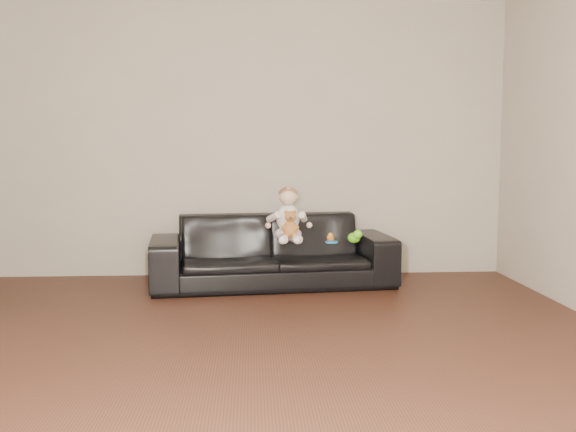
{
  "coord_description": "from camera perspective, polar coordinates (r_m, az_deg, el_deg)",
  "views": [
    {
      "loc": [
        0.09,
        -3.37,
        1.2
      ],
      "look_at": [
        0.4,
        2.15,
        0.63
      ],
      "focal_mm": 40.0,
      "sensor_mm": 36.0,
      "label": 1
    }
  ],
  "objects": [
    {
      "name": "sofa",
      "position": [
        5.69,
        -1.43,
        -3.08
      ],
      "size": [
        2.19,
        1.05,
        0.62
      ],
      "primitive_type": "imported",
      "rotation": [
        0.0,
        0.0,
        0.11
      ],
      "color": "black",
      "rests_on": "floor"
    },
    {
      "name": "wall_front",
      "position": [
        0.63,
        -11.52,
        14.7
      ],
      "size": [
        5.0,
        0.0,
        5.0
      ],
      "primitive_type": "plane",
      "rotation": [
        -1.57,
        0.0,
        0.0
      ],
      "color": "#B4AA97",
      "rests_on": "ground"
    },
    {
      "name": "toy_rattle",
      "position": [
        5.56,
        3.8,
        -1.95
      ],
      "size": [
        0.09,
        0.09,
        0.06
      ],
      "primitive_type": "sphere",
      "rotation": [
        0.0,
        0.0,
        -0.4
      ],
      "color": "orange",
      "rests_on": "sofa"
    },
    {
      "name": "baby",
      "position": [
        5.54,
        0.01,
        -0.13
      ],
      "size": [
        0.34,
        0.41,
        0.47
      ],
      "rotation": [
        0.0,
        0.0,
        0.15
      ],
      "color": "beige",
      "rests_on": "sofa"
    },
    {
      "name": "toy_blue_disc",
      "position": [
        5.49,
        3.9,
        -2.31
      ],
      "size": [
        0.11,
        0.11,
        0.02
      ],
      "primitive_type": "cylinder",
      "rotation": [
        0.0,
        0.0,
        -0.03
      ],
      "color": "#1A83D0",
      "rests_on": "sofa"
    },
    {
      "name": "floor",
      "position": [
        3.58,
        -4.59,
        -13.71
      ],
      "size": [
        5.5,
        5.5,
        0.0
      ],
      "primitive_type": "plane",
      "color": "#402116",
      "rests_on": "ground"
    },
    {
      "name": "wall_back",
      "position": [
        6.12,
        -4.1,
        6.85
      ],
      "size": [
        5.0,
        0.0,
        5.0
      ],
      "primitive_type": "plane",
      "rotation": [
        1.57,
        0.0,
        0.0
      ],
      "color": "#B4AA97",
      "rests_on": "ground"
    },
    {
      "name": "teddy_bear",
      "position": [
        5.41,
        0.2,
        -0.74
      ],
      "size": [
        0.15,
        0.15,
        0.23
      ],
      "rotation": [
        0.0,
        0.0,
        0.4
      ],
      "color": "#B57133",
      "rests_on": "sofa"
    },
    {
      "name": "toy_green",
      "position": [
        5.49,
        5.88,
        -1.94
      ],
      "size": [
        0.14,
        0.15,
        0.09
      ],
      "primitive_type": "ellipsoid",
      "rotation": [
        0.0,
        0.0,
        0.23
      ],
      "color": "#62E31A",
      "rests_on": "sofa"
    }
  ]
}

